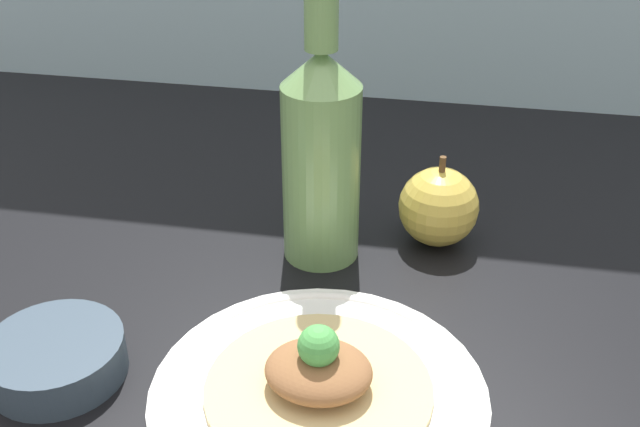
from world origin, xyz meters
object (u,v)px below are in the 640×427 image
plated_food (319,375)px  apple (439,207)px  dipping_bowl (56,357)px  cider_bottle (321,147)px  plate (319,396)px

plated_food → apple: (7.06, 23.45, 0.89)cm
plated_food → dipping_bowl: size_ratio=1.58×
cider_bottle → dipping_bowl: size_ratio=2.82×
plated_food → plate: bearing=0.0°
dipping_bowl → plate: bearing=0.8°
plate → plated_food: size_ratio=1.48×
apple → plated_food: bearing=-106.7°
apple → cider_bottle: bearing=-159.3°
dipping_bowl → apple: bearing=41.5°
cider_bottle → dipping_bowl: (-16.35, -19.78, -9.36)cm
apple → dipping_bowl: size_ratio=0.88×
plate → plated_food: bearing=0.0°
cider_bottle → apple: (10.48, 3.96, -7.13)cm
plate → dipping_bowl: 19.79cm
cider_bottle → apple: 13.28cm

